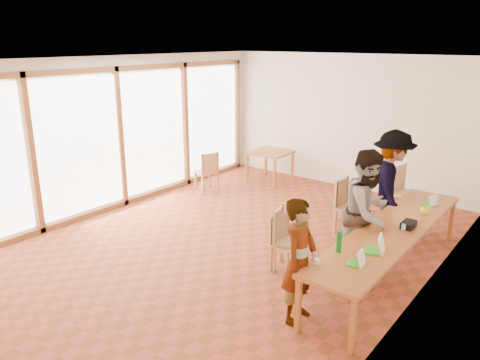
# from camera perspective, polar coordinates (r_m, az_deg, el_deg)

# --- Properties ---
(ground) EXTENTS (8.00, 8.00, 0.00)m
(ground) POSITION_cam_1_polar(r_m,az_deg,el_deg) (8.04, -0.41, -7.42)
(ground) COLOR #A13E27
(ground) RESTS_ON ground
(wall_back) EXTENTS (6.00, 0.10, 3.00)m
(wall_back) POSITION_cam_1_polar(r_m,az_deg,el_deg) (10.90, 12.83, 6.92)
(wall_back) COLOR white
(wall_back) RESTS_ON ground
(wall_right) EXTENTS (0.10, 8.00, 3.00)m
(wall_right) POSITION_cam_1_polar(r_m,az_deg,el_deg) (6.21, 21.82, -1.27)
(wall_right) COLOR white
(wall_right) RESTS_ON ground
(window_wall) EXTENTS (0.10, 8.00, 3.00)m
(window_wall) POSITION_cam_1_polar(r_m,az_deg,el_deg) (9.62, -14.46, 5.52)
(window_wall) COLOR white
(window_wall) RESTS_ON ground
(ceiling) EXTENTS (6.00, 8.00, 0.04)m
(ceiling) POSITION_cam_1_polar(r_m,az_deg,el_deg) (7.33, -0.46, 14.64)
(ceiling) COLOR white
(ceiling) RESTS_ON wall_back
(communal_table) EXTENTS (0.80, 4.00, 0.75)m
(communal_table) POSITION_cam_1_polar(r_m,az_deg,el_deg) (6.94, 18.01, -6.04)
(communal_table) COLOR #B56528
(communal_table) RESTS_ON ground
(side_table) EXTENTS (0.90, 0.90, 0.75)m
(side_table) POSITION_cam_1_polar(r_m,az_deg,el_deg) (11.12, 3.70, 3.13)
(side_table) COLOR #B56528
(side_table) RESTS_ON ground
(chair_near) EXTENTS (0.46, 0.46, 0.45)m
(chair_near) POSITION_cam_1_polar(r_m,az_deg,el_deg) (6.95, 5.29, -6.90)
(chair_near) COLOR tan
(chair_near) RESTS_ON ground
(chair_mid) EXTENTS (0.54, 0.54, 0.50)m
(chair_mid) POSITION_cam_1_polar(r_m,az_deg,el_deg) (6.94, 5.44, -6.36)
(chair_mid) COLOR tan
(chair_mid) RESTS_ON ground
(chair_far) EXTENTS (0.46, 0.46, 0.51)m
(chair_far) POSITION_cam_1_polar(r_m,az_deg,el_deg) (8.40, 12.79, -2.41)
(chair_far) COLOR tan
(chair_far) RESTS_ON ground
(chair_empty) EXTENTS (0.56, 0.56, 0.53)m
(chair_empty) POSITION_cam_1_polar(r_m,az_deg,el_deg) (9.44, 19.11, -0.67)
(chair_empty) COLOR tan
(chair_empty) RESTS_ON ground
(chair_spare) EXTENTS (0.55, 0.55, 0.49)m
(chair_spare) POSITION_cam_1_polar(r_m,az_deg,el_deg) (10.39, -3.91, 1.52)
(chair_spare) COLOR tan
(chair_spare) RESTS_ON ground
(person_near) EXTENTS (0.44, 0.61, 1.56)m
(person_near) POSITION_cam_1_polar(r_m,az_deg,el_deg) (5.67, 7.27, -9.77)
(person_near) COLOR gray
(person_near) RESTS_ON ground
(person_mid) EXTENTS (0.81, 0.98, 1.85)m
(person_mid) POSITION_cam_1_polar(r_m,az_deg,el_deg) (6.91, 15.27, -3.89)
(person_mid) COLOR gray
(person_mid) RESTS_ON ground
(person_far) EXTENTS (1.12, 1.38, 1.87)m
(person_far) POSITION_cam_1_polar(r_m,az_deg,el_deg) (8.32, 17.99, -0.54)
(person_far) COLOR gray
(person_far) RESTS_ON ground
(laptop_near) EXTENTS (0.21, 0.24, 0.18)m
(laptop_near) POSITION_cam_1_polar(r_m,az_deg,el_deg) (5.75, 14.16, -9.53)
(laptop_near) COLOR green
(laptop_near) RESTS_ON communal_table
(laptop_mid) EXTENTS (0.29, 0.31, 0.22)m
(laptop_mid) POSITION_cam_1_polar(r_m,az_deg,el_deg) (6.12, 16.38, -7.91)
(laptop_mid) COLOR green
(laptop_mid) RESTS_ON communal_table
(laptop_far) EXTENTS (0.23, 0.25, 0.18)m
(laptop_far) POSITION_cam_1_polar(r_m,az_deg,el_deg) (8.08, 22.27, -2.51)
(laptop_far) COLOR green
(laptop_far) RESTS_ON communal_table
(yellow_mug) EXTENTS (0.15, 0.15, 0.11)m
(yellow_mug) POSITION_cam_1_polar(r_m,az_deg,el_deg) (7.66, 21.64, -3.44)
(yellow_mug) COLOR yellow
(yellow_mug) RESTS_ON communal_table
(green_bottle) EXTENTS (0.07, 0.07, 0.28)m
(green_bottle) POSITION_cam_1_polar(r_m,az_deg,el_deg) (5.98, 11.99, -7.36)
(green_bottle) COLOR #0E611C
(green_bottle) RESTS_ON communal_table
(clear_glass) EXTENTS (0.07, 0.07, 0.09)m
(clear_glass) POSITION_cam_1_polar(r_m,az_deg,el_deg) (6.93, 19.35, -5.37)
(clear_glass) COLOR silver
(clear_glass) RESTS_ON communal_table
(condiment_cup) EXTENTS (0.08, 0.08, 0.06)m
(condiment_cup) POSITION_cam_1_polar(r_m,az_deg,el_deg) (5.68, 9.36, -9.76)
(condiment_cup) COLOR white
(condiment_cup) RESTS_ON communal_table
(pink_phone) EXTENTS (0.05, 0.10, 0.01)m
(pink_phone) POSITION_cam_1_polar(r_m,az_deg,el_deg) (7.33, 20.88, -4.63)
(pink_phone) COLOR #E94A94
(pink_phone) RESTS_ON communal_table
(black_pouch) EXTENTS (0.16, 0.26, 0.09)m
(black_pouch) POSITION_cam_1_polar(r_m,az_deg,el_deg) (7.02, 19.85, -5.13)
(black_pouch) COLOR black
(black_pouch) RESTS_ON communal_table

